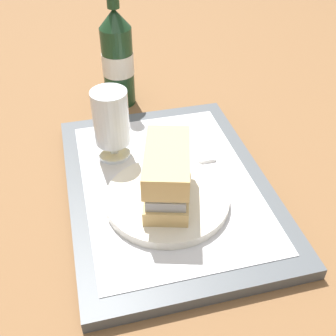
{
  "coord_description": "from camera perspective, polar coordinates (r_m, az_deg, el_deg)",
  "views": [
    {
      "loc": [
        -0.5,
        0.13,
        0.47
      ],
      "look_at": [
        0.0,
        0.0,
        0.05
      ],
      "focal_mm": 45.03,
      "sensor_mm": 36.0,
      "label": 1
    }
  ],
  "objects": [
    {
      "name": "tray",
      "position": [
        0.69,
        -0.0,
        -2.56
      ],
      "size": [
        0.44,
        0.32,
        0.02
      ],
      "primitive_type": "cube",
      "color": "#4C5156",
      "rests_on": "ground_plane"
    },
    {
      "name": "placemat",
      "position": [
        0.69,
        -0.0,
        -1.9
      ],
      "size": [
        0.38,
        0.27,
        0.0
      ],
      "primitive_type": "cube",
      "color": "silver",
      "rests_on": "tray"
    },
    {
      "name": "beer_bottle",
      "position": [
        0.89,
        -6.86,
        14.69
      ],
      "size": [
        0.07,
        0.07,
        0.27
      ],
      "color": "#19381E",
      "rests_on": "ground_plane"
    },
    {
      "name": "beer_glass",
      "position": [
        0.71,
        -7.69,
        6.16
      ],
      "size": [
        0.06,
        0.06,
        0.12
      ],
      "color": "silver",
      "rests_on": "placemat"
    },
    {
      "name": "sandwich",
      "position": [
        0.61,
        -0.11,
        -0.58
      ],
      "size": [
        0.14,
        0.1,
        0.08
      ],
      "rotation": [
        0.0,
        0.0,
        -0.28
      ],
      "color": "tan",
      "rests_on": "plate"
    },
    {
      "name": "plate",
      "position": [
        0.64,
        -0.12,
        -4.19
      ],
      "size": [
        0.19,
        0.19,
        0.01
      ],
      "primitive_type": "cylinder",
      "color": "silver",
      "rests_on": "placemat"
    },
    {
      "name": "ground_plane",
      "position": [
        0.7,
        -0.0,
        -3.18
      ],
      "size": [
        3.0,
        3.0,
        0.0
      ],
      "primitive_type": "plane",
      "color": "brown"
    },
    {
      "name": "napkin_folded",
      "position": [
        0.75,
        2.9,
        2.71
      ],
      "size": [
        0.09,
        0.07,
        0.01
      ],
      "primitive_type": "cube",
      "color": "white",
      "rests_on": "placemat"
    }
  ]
}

